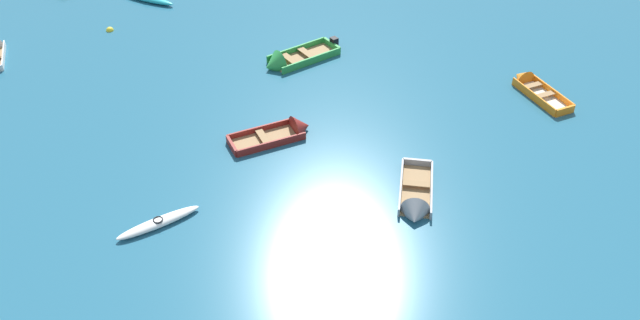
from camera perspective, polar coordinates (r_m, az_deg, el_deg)
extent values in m
ellipsoid|color=white|center=(21.67, -14.00, -5.35)|extent=(2.51, 2.08, 0.25)
torus|color=black|center=(21.59, -14.04, -5.13)|extent=(0.48, 0.48, 0.05)
cube|color=#99754C|center=(24.73, -4.70, 1.83)|extent=(2.81, 2.19, 0.08)
cube|color=maroon|center=(25.08, -5.16, 2.71)|extent=(2.44, 1.43, 0.30)
cube|color=maroon|center=(24.25, -4.25, 1.36)|extent=(2.44, 1.43, 0.30)
cube|color=maroon|center=(24.33, -7.74, 1.22)|extent=(0.62, 0.98, 0.30)
cone|color=maroon|center=(25.07, -1.65, 2.90)|extent=(1.07, 1.22, 1.04)
cube|color=#937047|center=(24.59, -5.03, 2.07)|extent=(0.73, 0.99, 0.03)
cube|color=#99754C|center=(22.57, 8.40, -2.66)|extent=(1.15, 2.70, 0.08)
cube|color=gray|center=(22.51, 9.75, -2.54)|extent=(0.25, 2.75, 0.33)
cube|color=gray|center=(22.48, 7.10, -2.30)|extent=(0.25, 2.75, 0.33)
cube|color=gray|center=(23.56, 8.53, -0.26)|extent=(1.03, 0.17, 0.33)
cone|color=gray|center=(21.40, 8.30, -4.87)|extent=(1.04, 0.69, 1.00)
cube|color=#937047|center=(22.56, 8.45, -2.06)|extent=(0.95, 0.35, 0.03)
cube|color=#99754C|center=(29.91, -1.43, 8.97)|extent=(3.06, 2.84, 0.09)
cube|color=#288C3D|center=(29.40, -0.74, 8.71)|extent=(2.46, 2.09, 0.34)
cube|color=#288C3D|center=(30.30, -2.11, 9.65)|extent=(2.46, 2.09, 0.34)
cube|color=#288C3D|center=(30.64, 1.04, 10.02)|extent=(0.88, 1.02, 0.34)
cone|color=#288C3D|center=(29.07, -4.14, 8.28)|extent=(1.32, 1.38, 1.19)
cube|color=#937047|center=(29.89, -1.17, 9.39)|extent=(0.97, 1.06, 0.03)
cube|color=#937047|center=(29.45, -2.67, 8.88)|extent=(0.97, 1.06, 0.03)
cube|color=black|center=(30.66, 1.24, 10.28)|extent=(0.43, 0.43, 0.48)
cube|color=white|center=(33.21, -26.02, 8.29)|extent=(1.02, 2.27, 0.28)
cube|color=beige|center=(28.61, 18.90, 5.27)|extent=(2.03, 2.71, 0.09)
cube|color=orange|center=(28.26, 18.23, 5.30)|extent=(1.37, 2.42, 0.34)
cube|color=orange|center=(28.84, 19.66, 5.67)|extent=(1.37, 2.42, 0.34)
cube|color=orange|center=(27.76, 20.71, 4.05)|extent=(0.85, 0.52, 0.34)
cone|color=orange|center=(29.41, 17.23, 6.93)|extent=(1.08, 0.98, 0.89)
cube|color=#937047|center=(28.43, 19.16, 5.46)|extent=(0.87, 0.65, 0.03)
cube|color=#937047|center=(28.91, 18.17, 6.26)|extent=(0.87, 0.65, 0.03)
sphere|color=yellow|center=(33.94, -17.96, 10.76)|extent=(0.37, 0.37, 0.37)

